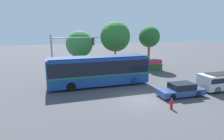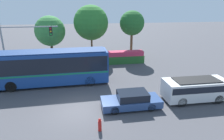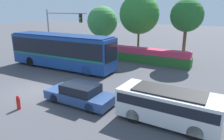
% 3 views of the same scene
% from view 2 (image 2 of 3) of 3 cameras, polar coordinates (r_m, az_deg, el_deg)
% --- Properties ---
extents(ground_plane, '(140.00, 140.00, 0.00)m').
position_cam_2_polar(ground_plane, '(14.64, -10.14, -11.83)').
color(ground_plane, '#444449').
extents(city_bus, '(11.25, 2.85, 3.34)m').
position_cam_2_polar(city_bus, '(19.18, -18.27, 1.19)').
color(city_bus, navy).
rests_on(city_bus, ground).
extents(sedan_foreground, '(4.45, 1.78, 1.27)m').
position_cam_2_polar(sedan_foreground, '(14.63, 5.79, -8.94)').
color(sedan_foreground, navy).
rests_on(sedan_foreground, ground).
extents(suv_left_lane, '(5.11, 2.07, 1.79)m').
position_cam_2_polar(suv_left_lane, '(16.89, 23.52, -4.92)').
color(suv_left_lane, silver).
rests_on(suv_left_lane, ground).
extents(traffic_light_pole, '(5.80, 0.24, 5.65)m').
position_cam_2_polar(traffic_light_pole, '(22.52, -25.90, 7.75)').
color(traffic_light_pole, gray).
rests_on(traffic_light_pole, ground).
extents(flowering_hedge, '(9.31, 1.24, 1.61)m').
position_cam_2_polar(flowering_hedge, '(25.25, -0.89, 3.65)').
color(flowering_hedge, '#286028').
rests_on(flowering_hedge, ground).
extents(street_tree_left, '(4.04, 4.04, 6.09)m').
position_cam_2_polar(street_tree_left, '(27.61, -17.95, 10.97)').
color(street_tree_left, brown).
rests_on(street_tree_left, ground).
extents(street_tree_centre, '(4.65, 4.65, 7.45)m').
position_cam_2_polar(street_tree_centre, '(26.67, -6.26, 13.80)').
color(street_tree_centre, brown).
rests_on(street_tree_centre, ground).
extents(street_tree_right, '(3.34, 3.34, 6.74)m').
position_cam_2_polar(street_tree_right, '(26.89, 5.97, 13.66)').
color(street_tree_right, brown).
rests_on(street_tree_right, ground).
extents(fire_hydrant, '(0.22, 0.22, 0.86)m').
position_cam_2_polar(fire_hydrant, '(12.23, -3.67, -15.99)').
color(fire_hydrant, red).
rests_on(fire_hydrant, ground).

